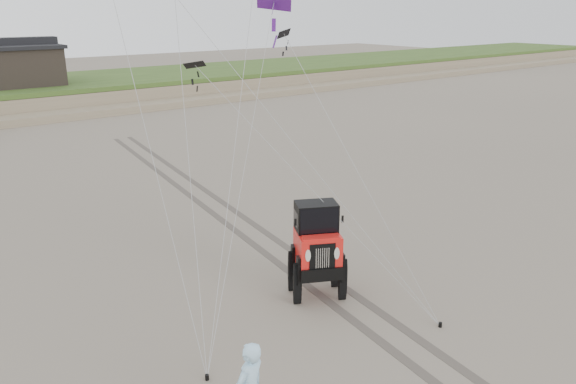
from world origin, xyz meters
The scene contains 6 objects.
ground centered at (0.00, 0.00, 0.00)m, with size 160.00×160.00×0.00m, color #6B6054.
cabin centered at (2.00, 37.00, 3.24)m, with size 6.40×5.40×3.35m.
jeep centered at (0.68, 2.04, 0.99)m, with size 2.29×5.30×1.97m, color red, non-canonical shape.
stake_main centered at (-3.31, 0.77, 0.06)m, with size 0.08×0.08×0.12m, color black.
stake_aux centered at (1.95, -0.88, 0.06)m, with size 0.08×0.08×0.12m, color black.
tire_tracks centered at (2.00, 8.00, 0.00)m, with size 5.22×29.74×0.01m.
Camera 1 is at (-7.89, -7.66, 7.05)m, focal length 35.00 mm.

